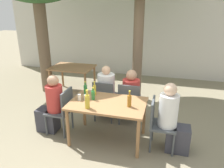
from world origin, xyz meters
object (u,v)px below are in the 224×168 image
dining_table_back (72,70)px  person_seated_0 (51,107)px  oil_cruet_4 (87,101)px  patio_chair_1 (159,121)px  dining_table_front (108,107)px  drinking_glass_1 (79,97)px  person_seated_3 (131,97)px  green_bottle_3 (93,95)px  drinking_glass_0 (86,97)px  patio_chair_3 (129,101)px  person_seated_2 (107,94)px  oil_cruet_0 (95,90)px  patio_chair_2 (104,99)px  person_seated_1 (173,122)px  patio_chair_0 (62,109)px  amber_bottle_2 (129,101)px  green_bottle_1 (85,89)px

dining_table_back → person_seated_0: (0.48, -2.02, -0.13)m
oil_cruet_4 → patio_chair_1: bearing=14.2°
dining_table_front → dining_table_back: bearing=129.0°
drinking_glass_1 → person_seated_3: bearing=49.8°
green_bottle_3 → oil_cruet_4: bearing=-85.6°
dining_table_back → drinking_glass_0: drinking_glass_0 is taller
patio_chair_3 → person_seated_2: person_seated_2 is taller
oil_cruet_0 → patio_chair_2: bearing=80.4°
drinking_glass_1 → patio_chair_3: bearing=41.6°
person_seated_1 → drinking_glass_1: 1.71m
person_seated_3 → patio_chair_3: bearing=90.0°
patio_chair_1 → person_seated_1: bearing=-90.0°
patio_chair_0 → amber_bottle_2: size_ratio=3.14×
green_bottle_1 → patio_chair_0: bearing=-145.0°
dining_table_back → person_seated_1: size_ratio=0.94×
dining_table_back → oil_cruet_0: 2.19m
person_seated_2 → green_bottle_3: person_seated_2 is taller
person_seated_1 → green_bottle_3: person_seated_1 is taller
drinking_glass_1 → patio_chair_0: bearing=174.5°
patio_chair_0 → patio_chair_1: (1.84, 0.00, 0.00)m
green_bottle_1 → oil_cruet_0: bearing=-0.3°
patio_chair_3 → green_bottle_1: (-0.81, -0.41, 0.34)m
amber_bottle_2 → drinking_glass_1: 0.94m
oil_cruet_0 → oil_cruet_4: 0.58m
drinking_glass_0 → oil_cruet_0: bearing=74.7°
person_seated_2 → green_bottle_3: (-0.02, -0.85, 0.31)m
dining_table_front → drinking_glass_0: 0.44m
dining_table_front → person_seated_3: (0.27, 0.91, -0.16)m
person_seated_2 → dining_table_front: bearing=106.8°
person_seated_0 → amber_bottle_2: bearing=87.9°
patio_chair_1 → drinking_glass_0: (-1.34, 0.01, 0.30)m
patio_chair_3 → green_bottle_3: (-0.57, -0.62, 0.34)m
patio_chair_0 → oil_cruet_4: (0.65, -0.30, 0.37)m
patio_chair_0 → person_seated_1: 2.07m
dining_table_front → green_bottle_1: size_ratio=5.35×
green_bottle_3 → person_seated_3: bearing=56.3°
drinking_glass_0 → patio_chair_3: bearing=44.2°
dining_table_front → drinking_glass_0: size_ratio=12.99×
green_bottle_3 → drinking_glass_1: 0.25m
person_seated_1 → oil_cruet_4: size_ratio=3.75×
green_bottle_3 → person_seated_1: bearing=-2.3°
person_seated_0 → amber_bottle_2: person_seated_0 is taller
person_seated_3 → green_bottle_1: (-0.81, -0.64, 0.34)m
person_seated_3 → green_bottle_3: person_seated_3 is taller
green_bottle_1 → oil_cruet_4: oil_cruet_4 is taller
dining_table_front → patio_chair_2: (-0.27, 0.68, -0.16)m
dining_table_front → green_bottle_3: green_bottle_3 is taller
patio_chair_0 → oil_cruet_0: bearing=115.2°
person_seated_2 → oil_cruet_4: (0.01, -1.21, 0.35)m
person_seated_1 → patio_chair_3: bearing=52.4°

